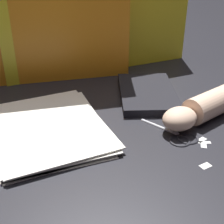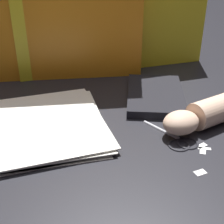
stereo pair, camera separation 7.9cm
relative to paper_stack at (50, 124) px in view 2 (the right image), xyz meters
The scene contains 10 objects.
ground_plane 0.16m from the paper_stack, 31.26° to the right, with size 6.00×6.00×0.00m, color black.
backdrop_panel_center 0.51m from the paper_stack, 50.45° to the left, with size 0.73×0.04×0.43m.
paper_stack is the anchor object (origin of this frame).
book_closed 0.35m from the paper_stack, 13.21° to the left, with size 0.26×0.32×0.02m.
scissors 0.34m from the paper_stack, 26.98° to the right, with size 0.10×0.17×0.01m.
hand_forearm 0.44m from the paper_stack, 13.80° to the right, with size 0.33×0.16×0.08m.
paper_scrap_near 0.41m from the paper_stack, 44.63° to the right, with size 0.03×0.02×0.00m.
paper_scrap_mid 0.40m from the paper_stack, 33.24° to the right, with size 0.02×0.02×0.00m.
paper_scrap_far 0.40m from the paper_stack, 31.15° to the right, with size 0.03×0.02×0.00m.
paper_scrap_side 0.40m from the paper_stack, 29.61° to the right, with size 0.03×0.02×0.00m.
Camera 2 is at (-0.18, -0.66, 0.44)m, focal length 50.00 mm.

